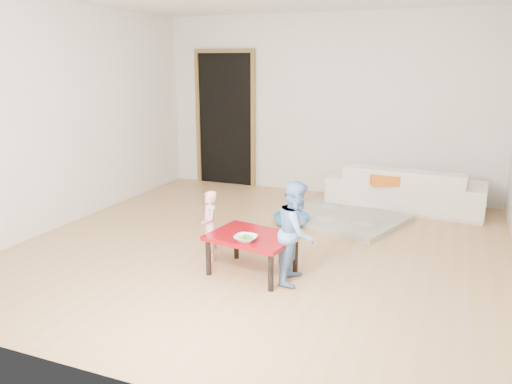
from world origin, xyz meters
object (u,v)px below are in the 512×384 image
Objects in this scene: basin at (291,220)px; bowl at (246,238)px; red_table at (252,254)px; sofa at (405,187)px; child_pink at (210,226)px; child_blue at (297,232)px.

bowl is at bearing -86.10° from basin.
sofa is at bearing 68.45° from red_table.
child_pink is 0.77× the size of child_blue.
sofa is 2.63× the size of red_table.
child_pink is at bearing 61.79° from sofa.
child_blue reaches higher than red_table.
child_pink reaches higher than bowl.
sofa is 4.63× the size of basin.
basin is (-1.18, -1.27, -0.22)m from sofa.
bowl is at bearing -86.21° from red_table.
sofa is 3.04m from child_pink.
basin is (-0.10, 1.47, -0.12)m from red_table.
child_pink is (-1.60, -2.59, 0.06)m from sofa.
bowl is at bearing 73.40° from sofa.
child_blue is at bearing -70.35° from basin.
child_blue is (-0.66, -2.74, 0.17)m from sofa.
child_pink is at bearing 77.60° from child_blue.
child_pink reaches higher than basin.
red_table is at bearing -86.09° from basin.
red_table is 1.76× the size of basin.
child_blue is (0.42, 0.01, 0.27)m from red_table.
bowl is at bearing 18.92° from child_pink.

